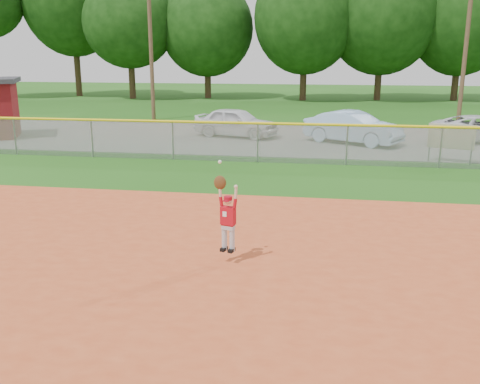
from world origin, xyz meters
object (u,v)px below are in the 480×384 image
(car_white_a, at_px, (236,122))
(sponsor_sign, at_px, (451,138))
(ballplayer, at_px, (227,214))
(car_blue, at_px, (353,127))

(car_white_a, xyz_separation_m, sponsor_sign, (9.02, -5.03, 0.25))
(sponsor_sign, distance_m, ballplayer, 12.86)
(car_white_a, xyz_separation_m, car_blue, (5.59, -1.12, 0.02))
(ballplayer, bearing_deg, sponsor_sign, 59.35)
(car_blue, bearing_deg, sponsor_sign, -109.45)
(car_blue, relative_size, sponsor_sign, 2.73)
(car_white_a, bearing_deg, ballplayer, -155.70)
(sponsor_sign, height_order, ballplayer, ballplayer)
(car_white_a, bearing_deg, car_blue, -85.80)
(sponsor_sign, xyz_separation_m, ballplayer, (-6.55, -11.06, 0.05))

